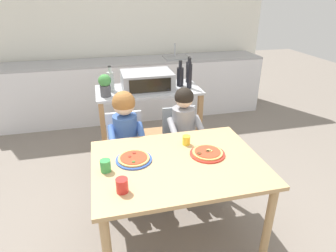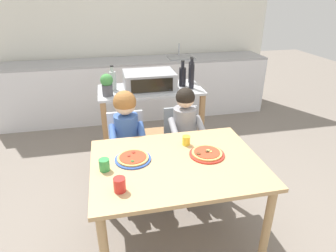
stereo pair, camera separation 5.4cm
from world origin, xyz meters
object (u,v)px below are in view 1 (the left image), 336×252
Objects in this scene: child_in_blue_striped_shirt at (126,133)px; drinking_cup_yellow at (186,140)px; child_in_grey_shirt at (185,130)px; drinking_cup_red at (122,185)px; kitchen_island_cart at (149,115)px; dining_chair_left at (126,148)px; pizza_plate_blue_rimmed at (134,159)px; toaster_oven at (147,80)px; bottle_clear_vinegar at (189,75)px; bottle_brown_beer at (180,76)px; potted_herb_plant at (105,85)px; drinking_cup_green at (106,166)px; bottle_dark_olive_oil at (111,81)px; dining_table at (177,173)px; bottle_tall_green_wine at (189,71)px; pizza_plate_red_rimmed at (207,153)px.

child_in_blue_striped_shirt is 0.60m from drinking_cup_yellow.
child_in_grey_shirt is 11.21× the size of drinking_cup_red.
drinking_cup_yellow is (0.56, 0.49, -0.01)m from drinking_cup_red.
kitchen_island_cart reaches higher than dining_chair_left.
dining_chair_left reaches higher than pizza_plate_blue_rimmed.
bottle_clear_vinegar is at bearing -10.74° from toaster_oven.
bottle_brown_beer is at bearing 3.76° from kitchen_island_cart.
child_in_grey_shirt reaches higher than kitchen_island_cart.
drinking_cup_red is at bearing -127.52° from child_in_grey_shirt.
drinking_cup_yellow is (0.13, -0.96, 0.17)m from kitchen_island_cart.
child_in_blue_striped_shirt is at bearing -72.12° from potted_herb_plant.
toaster_oven is at bearing 67.09° from drinking_cup_green.
bottle_dark_olive_oil reaches higher than toaster_oven.
potted_herb_plant is 1.22m from dining_table.
bottle_tall_green_wine is 3.81× the size of drinking_cup_yellow.
drinking_cup_green is 1.14× the size of drinking_cup_yellow.
bottle_clear_vinegar is (-0.06, -0.21, 0.02)m from bottle_tall_green_wine.
drinking_cup_green is (-0.21, -0.63, 0.08)m from child_in_blue_striped_shirt.
bottle_tall_green_wine reaches higher than dining_table.
pizza_plate_red_rimmed is 3.52× the size of drinking_cup_yellow.
drinking_cup_green is (-0.76, -0.62, 0.11)m from child_in_grey_shirt.
dining_chair_left is at bearing 74.51° from drinking_cup_green.
dining_chair_left is 0.60m from child_in_grey_shirt.
potted_herb_plant is at bearing 86.41° from drinking_cup_green.
drinking_cup_yellow is (-0.30, -0.88, -0.28)m from bottle_clear_vinegar.
kitchen_island_cart is at bearing -4.43° from bottle_dark_olive_oil.
bottle_clear_vinegar is 1.49m from drinking_cup_green.
bottle_dark_olive_oil is 1.25m from drinking_cup_green.
drinking_cup_green is at bearing -156.10° from pizza_plate_blue_rimmed.
drinking_cup_red is at bearing -122.12° from bottle_clear_vinegar.
dining_chair_left is (-0.31, 0.74, -0.16)m from dining_table.
dining_table is at bearing -110.28° from bottle_tall_green_wine.
bottle_tall_green_wine is 0.28× the size of child_in_grey_shirt.
drinking_cup_yellow is (-0.22, -0.98, -0.25)m from bottle_brown_beer.
child_in_grey_shirt is (-0.25, -0.71, -0.37)m from bottle_tall_green_wine.
dining_table is 1.17× the size of child_in_blue_striped_shirt.
bottle_clear_vinegar is at bearing -9.88° from kitchen_island_cart.
child_in_grey_shirt is at bearing -66.15° from toaster_oven.
pizza_plate_blue_rimmed is at bearing -120.77° from bottle_brown_beer.
kitchen_island_cart is 1.31m from drinking_cup_green.
child_in_grey_shirt reaches higher than dining_chair_left.
bottle_tall_green_wine is 1.47m from dining_table.
bottle_clear_vinegar is at bearing 49.63° from drinking_cup_green.
pizza_plate_blue_rimmed is 1.00× the size of pizza_plate_red_rimmed.
drinking_cup_green reaches higher than pizza_plate_red_rimmed.
drinking_cup_red reaches higher than pizza_plate_red_rimmed.
bottle_dark_olive_oil is at bearing 107.53° from dining_table.
toaster_oven is 0.72m from child_in_blue_striped_shirt.
bottle_tall_green_wine is at bearing 59.89° from drinking_cup_red.
potted_herb_plant is 0.90m from child_in_grey_shirt.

